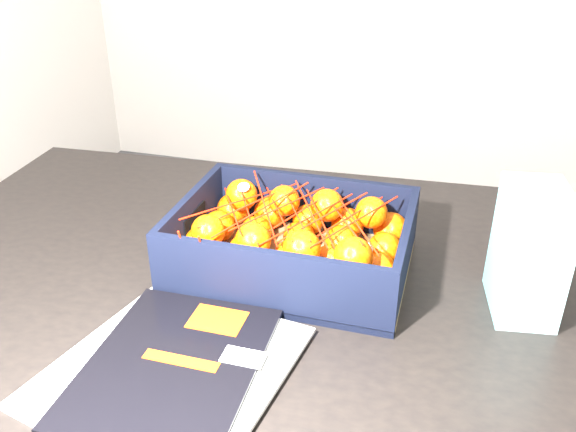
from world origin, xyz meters
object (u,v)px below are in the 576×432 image
(magazine_stack, at_px, (171,368))
(retail_carton, at_px, (529,252))
(produce_crate, at_px, (293,250))
(table, at_px, (252,314))

(magazine_stack, relative_size, retail_carton, 1.75)
(magazine_stack, distance_m, retail_carton, 0.51)
(magazine_stack, height_order, produce_crate, produce_crate)
(table, xyz_separation_m, produce_crate, (0.07, 0.01, 0.13))
(produce_crate, bearing_deg, magazine_stack, -106.03)
(magazine_stack, xyz_separation_m, produce_crate, (0.08, 0.28, 0.02))
(table, height_order, retail_carton, retail_carton)
(table, height_order, magazine_stack, magazine_stack)
(retail_carton, bearing_deg, magazine_stack, -155.99)
(table, bearing_deg, retail_carton, 0.89)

